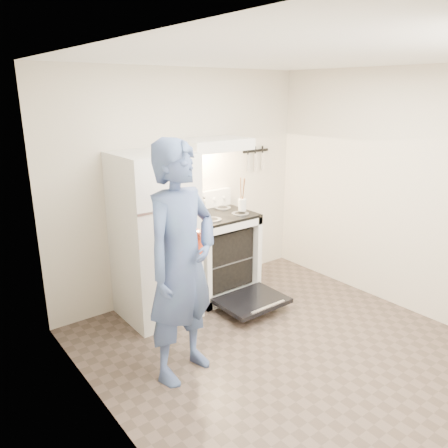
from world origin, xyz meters
The scene contains 15 objects.
floor centered at (0.00, 0.00, 0.00)m, with size 3.60×3.60×0.00m, color #504138.
back_wall centered at (0.00, 1.80, 1.25)m, with size 3.20×0.02×2.50m, color beige.
refrigerator centered at (-0.58, 1.45, 0.85)m, with size 0.70×0.70×1.70m, color white.
stove_body centered at (0.23, 1.48, 0.46)m, with size 0.76×0.65×0.92m, color white.
cooktop centered at (0.23, 1.48, 0.94)m, with size 0.76×0.65×0.03m, color black.
backsplash centered at (0.23, 1.76, 1.05)m, with size 0.76×0.07×0.20m, color white.
oven_door centered at (0.23, 0.88, 0.12)m, with size 0.70×0.54×0.04m, color black.
oven_rack centered at (0.23, 1.48, 0.44)m, with size 0.60×0.52×0.01m, color slate.
range_hood centered at (0.23, 1.55, 1.71)m, with size 0.76×0.50×0.12m, color white.
knife_strip centered at (1.05, 1.79, 1.55)m, with size 0.40×0.02×0.03m, color black.
pizza_stone centered at (0.21, 1.49, 0.45)m, with size 0.30×0.30×0.02m, color #82604A.
tea_kettle centered at (0.06, 1.70, 1.10)m, with size 0.25×0.21×0.31m, color silver, non-canonical shape.
utensil_jar centered at (0.47, 1.34, 1.05)m, with size 0.09×0.09×0.13m, color silver.
person centered at (-0.90, 0.45, 0.97)m, with size 0.71×0.46×1.94m, color navy.
dutch_oven centered at (-0.70, 0.65, 1.05)m, with size 0.36×0.29×0.24m, color red, non-canonical shape.
Camera 1 is at (-2.56, -2.25, 2.26)m, focal length 35.00 mm.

